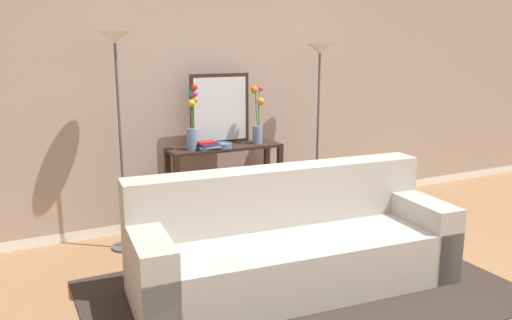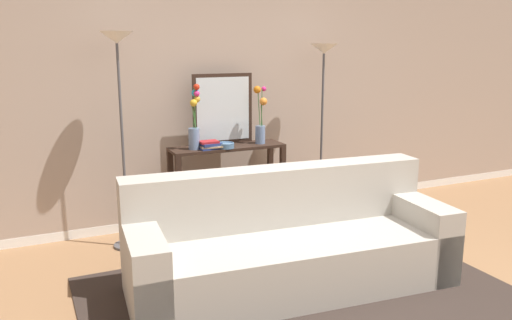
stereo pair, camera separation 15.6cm
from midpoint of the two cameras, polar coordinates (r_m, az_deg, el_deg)
The scene contains 13 objects.
ground_plane at distance 3.80m, azimuth 9.59°, elevation -16.32°, with size 16.00×16.00×0.02m, color #936B47.
back_wall at distance 5.40m, azimuth -4.74°, elevation 7.44°, with size 12.00×0.15×2.67m.
area_rug at distance 4.01m, azimuth 3.88°, elevation -14.27°, with size 3.08×1.92×0.01m.
couch at distance 4.01m, azimuth 2.83°, elevation -9.38°, with size 2.50×1.05×0.88m.
console_table at distance 5.10m, azimuth -4.28°, elevation -1.55°, with size 1.12×0.33×0.85m.
floor_lamp_left at distance 4.62m, azimuth -15.97°, elevation 8.35°, with size 0.28×0.28×1.92m.
floor_lamp_right at distance 5.40m, azimuth 6.11°, elevation 8.48°, with size 0.28×0.28×1.82m.
wall_mirror at distance 5.11m, azimuth -4.86°, elevation 5.59°, with size 0.61×0.02×0.69m.
vase_tall_flowers at distance 4.85m, azimuth -7.91°, elevation 4.05°, with size 0.12×0.12×0.61m.
vase_short_flowers at distance 5.11m, azimuth -0.70°, elevation 4.34°, with size 0.13×0.11×0.57m.
fruit_bowl at distance 4.93m, azimuth -4.47°, elevation 1.60°, with size 0.16×0.16×0.05m.
book_stack at distance 4.89m, azimuth -6.20°, elevation 1.58°, with size 0.23×0.18×0.08m.
book_row_under_console at distance 5.17m, azimuth -6.79°, elevation -7.39°, with size 0.41×0.18×0.12m.
Camera 1 is at (-2.08, -2.62, 1.82)m, focal length 36.42 mm.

